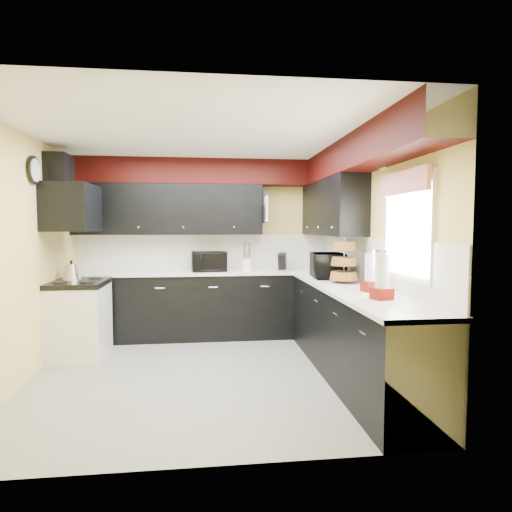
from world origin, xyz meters
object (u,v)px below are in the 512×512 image
Objects in this scene: kettle at (72,272)px; microwave at (328,265)px; toaster_oven at (209,261)px; knife_block at (282,262)px; utensil_crock at (247,265)px.

microwave is at bearing -6.41° from kettle.
knife_block is at bearing -0.17° from toaster_oven.
toaster_oven reaches higher than kettle.
utensil_crock is (-0.90, 0.93, -0.07)m from microwave.
utensil_crock is at bearing 14.81° from kettle.
toaster_oven is 2.03× the size of knife_block.
microwave is 3.27× the size of utensil_crock.
microwave is 1.09m from knife_block.
microwave is 1.29m from utensil_crock.
utensil_crock is at bearing -151.69° from knife_block.
utensil_crock is 0.72× the size of knife_block.
toaster_oven is 1.70m from microwave.
kettle reaches higher than utensil_crock.
microwave is 2.34× the size of knife_block.
toaster_oven is at bearing 19.16° from kettle.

